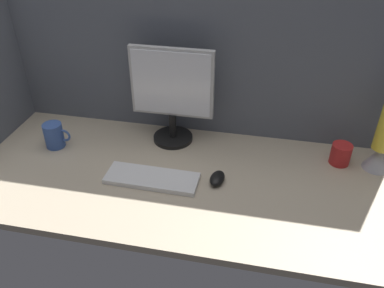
{
  "coord_description": "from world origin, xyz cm",
  "views": [
    {
      "loc": [
        30.22,
        -121.89,
        99.22
      ],
      "look_at": [
        -3.56,
        0.0,
        14.0
      ],
      "focal_mm": 36.57,
      "sensor_mm": 36.0,
      "label": 1
    }
  ],
  "objects_px": {
    "mug_ceramic_blue": "(54,135)",
    "mug_red_plastic": "(341,154)",
    "monitor": "(172,93)",
    "mouse": "(217,178)",
    "keyboard": "(152,178)"
  },
  "relations": [
    {
      "from": "keyboard",
      "to": "mug_ceramic_blue",
      "type": "height_order",
      "value": "mug_ceramic_blue"
    },
    {
      "from": "mug_red_plastic",
      "to": "mug_ceramic_blue",
      "type": "bearing_deg",
      "value": -174.21
    },
    {
      "from": "keyboard",
      "to": "mug_red_plastic",
      "type": "xyz_separation_m",
      "value": [
        0.74,
        0.27,
        0.04
      ]
    },
    {
      "from": "monitor",
      "to": "mug_red_plastic",
      "type": "height_order",
      "value": "monitor"
    },
    {
      "from": "monitor",
      "to": "mug_red_plastic",
      "type": "distance_m",
      "value": 0.76
    },
    {
      "from": "keyboard",
      "to": "mug_ceramic_blue",
      "type": "relative_size",
      "value": 3.04
    },
    {
      "from": "monitor",
      "to": "mug_ceramic_blue",
      "type": "height_order",
      "value": "monitor"
    },
    {
      "from": "mouse",
      "to": "mug_red_plastic",
      "type": "height_order",
      "value": "mug_red_plastic"
    },
    {
      "from": "monitor",
      "to": "keyboard",
      "type": "bearing_deg",
      "value": -91.83
    },
    {
      "from": "monitor",
      "to": "mouse",
      "type": "height_order",
      "value": "monitor"
    },
    {
      "from": "mug_ceramic_blue",
      "to": "mug_red_plastic",
      "type": "distance_m",
      "value": 1.24
    },
    {
      "from": "monitor",
      "to": "mouse",
      "type": "xyz_separation_m",
      "value": [
        0.25,
        -0.27,
        -0.22
      ]
    },
    {
      "from": "monitor",
      "to": "mug_red_plastic",
      "type": "xyz_separation_m",
      "value": [
        0.73,
        -0.04,
        -0.19
      ]
    },
    {
      "from": "keyboard",
      "to": "mug_red_plastic",
      "type": "bearing_deg",
      "value": 21.01
    },
    {
      "from": "keyboard",
      "to": "mug_ceramic_blue",
      "type": "distance_m",
      "value": 0.52
    }
  ]
}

